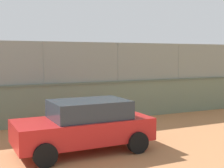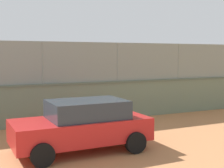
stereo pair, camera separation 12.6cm
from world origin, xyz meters
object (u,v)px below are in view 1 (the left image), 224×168
(parked_car_red, at_px, (85,125))
(player_near_wall_returning, at_px, (94,80))
(sports_ball, at_px, (127,83))
(player_foreground_swinging, at_px, (142,86))

(parked_car_red, bearing_deg, player_near_wall_returning, -112.76)
(sports_ball, xyz_separation_m, parked_car_red, (6.73, 10.24, -0.16))
(player_foreground_swinging, xyz_separation_m, sports_ball, (-0.47, -2.77, -0.06))
(player_near_wall_returning, xyz_separation_m, parked_car_red, (5.25, 12.52, -0.24))
(player_near_wall_returning, xyz_separation_m, sports_ball, (-1.48, 2.29, -0.08))
(player_foreground_swinging, bearing_deg, sports_ball, -99.54)
(player_near_wall_returning, bearing_deg, player_foreground_swinging, 101.35)
(player_foreground_swinging, height_order, sports_ball, player_foreground_swinging)
(player_near_wall_returning, relative_size, player_foreground_swinging, 1.02)
(player_near_wall_returning, distance_m, sports_ball, 2.72)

